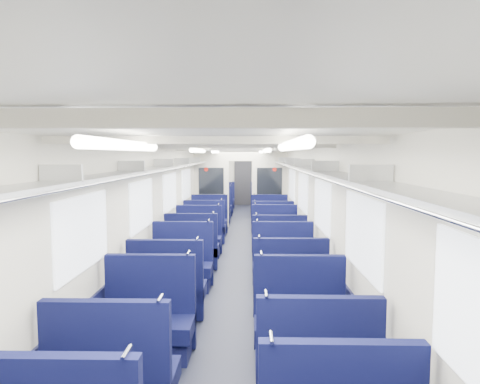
{
  "coord_description": "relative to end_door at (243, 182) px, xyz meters",
  "views": [
    {
      "loc": [
        0.27,
        -9.32,
        2.2
      ],
      "look_at": [
        0.02,
        2.14,
        1.18
      ],
      "focal_mm": 31.7,
      "sensor_mm": 36.0,
      "label": 1
    }
  ],
  "objects": [
    {
      "name": "windows",
      "position": [
        0.0,
        -9.4,
        0.42
      ],
      "size": [
        2.78,
        15.6,
        0.75
      ],
      "color": "white",
      "rests_on": "wall_left"
    },
    {
      "name": "dado_right",
      "position": [
        1.39,
        -8.94,
        -0.65
      ],
      "size": [
        0.03,
        17.9,
        0.7
      ],
      "primitive_type": "cube",
      "color": "black",
      "rests_on": "floor"
    },
    {
      "name": "seat_17",
      "position": [
        0.83,
        -8.1,
        -0.66
      ],
      "size": [
        1.0,
        0.55,
        1.12
      ],
      "color": "#0B0F38",
      "rests_on": "floor"
    },
    {
      "name": "bulkhead",
      "position": [
        -0.0,
        -5.53,
        0.23
      ],
      "size": [
        2.8,
        0.1,
        2.35
      ],
      "color": "beige",
      "rests_on": "floor"
    },
    {
      "name": "seat_18",
      "position": [
        -0.83,
        -6.8,
        -0.66
      ],
      "size": [
        1.0,
        0.55,
        1.12
      ],
      "color": "#0B0F38",
      "rests_on": "floor"
    },
    {
      "name": "floor",
      "position": [
        0.0,
        -8.94,
        -1.0
      ],
      "size": [
        2.8,
        18.0,
        0.01
      ],
      "primitive_type": "cube",
      "color": "black",
      "rests_on": "ground"
    },
    {
      "name": "seat_15",
      "position": [
        0.83,
        -9.08,
        -0.66
      ],
      "size": [
        1.0,
        0.55,
        1.12
      ],
      "color": "#0B0F38",
      "rests_on": "floor"
    },
    {
      "name": "ceiling",
      "position": [
        0.0,
        -8.94,
        1.35
      ],
      "size": [
        2.8,
        18.0,
        0.01
      ],
      "primitive_type": "cube",
      "color": "silver",
      "rests_on": "wall_left"
    },
    {
      "name": "seat_23",
      "position": [
        0.83,
        -3.62,
        -0.66
      ],
      "size": [
        1.0,
        0.55,
        1.12
      ],
      "color": "#0B0F38",
      "rests_on": "floor"
    },
    {
      "name": "seat_11",
      "position": [
        0.83,
        -11.46,
        -0.66
      ],
      "size": [
        1.0,
        0.55,
        1.12
      ],
      "color": "#0B0F38",
      "rests_on": "floor"
    },
    {
      "name": "wall_left",
      "position": [
        -1.4,
        -8.94,
        0.18
      ],
      "size": [
        0.02,
        18.0,
        2.35
      ],
      "primitive_type": "cube",
      "color": "beige",
      "rests_on": "floor"
    },
    {
      "name": "luggage_rack_right",
      "position": [
        1.21,
        -8.94,
        0.97
      ],
      "size": [
        0.36,
        17.4,
        0.18
      ],
      "color": "#B2B5BA",
      "rests_on": "wall_right"
    },
    {
      "name": "dado_left",
      "position": [
        -1.39,
        -8.94,
        -0.65
      ],
      "size": [
        0.03,
        17.9,
        0.7
      ],
      "primitive_type": "cube",
      "color": "black",
      "rests_on": "floor"
    },
    {
      "name": "seat_16",
      "position": [
        -0.83,
        -7.94,
        -0.66
      ],
      "size": [
        1.0,
        0.55,
        1.12
      ],
      "color": "#0B0F38",
      "rests_on": "floor"
    },
    {
      "name": "ceiling_fittings",
      "position": [
        0.0,
        -9.2,
        1.29
      ],
      "size": [
        2.7,
        16.06,
        0.11
      ],
      "color": "beige",
      "rests_on": "ceiling"
    },
    {
      "name": "seat_20",
      "position": [
        -0.83,
        -4.93,
        -0.66
      ],
      "size": [
        1.0,
        0.55,
        1.12
      ],
      "color": "#0B0F38",
      "rests_on": "floor"
    },
    {
      "name": "wall_right",
      "position": [
        1.4,
        -8.94,
        0.18
      ],
      "size": [
        0.02,
        18.0,
        2.35
      ],
      "primitive_type": "cube",
      "color": "beige",
      "rests_on": "floor"
    },
    {
      "name": "seat_8",
      "position": [
        -0.83,
        -12.71,
        -0.66
      ],
      "size": [
        1.0,
        0.55,
        1.12
      ],
      "color": "#0B0F38",
      "rests_on": "floor"
    },
    {
      "name": "seat_27",
      "position": [
        0.83,
        -1.26,
        -0.66
      ],
      "size": [
        1.0,
        0.55,
        1.12
      ],
      "color": "#0B0F38",
      "rests_on": "floor"
    },
    {
      "name": "seat_19",
      "position": [
        0.83,
        -6.75,
        -0.66
      ],
      "size": [
        1.0,
        0.55,
        1.12
      ],
      "color": "#0B0F38",
      "rests_on": "floor"
    },
    {
      "name": "seat_7",
      "position": [
        0.83,
        -13.8,
        -0.66
      ],
      "size": [
        1.0,
        0.55,
        1.12
      ],
      "color": "#0B0F38",
      "rests_on": "floor"
    },
    {
      "name": "seat_13",
      "position": [
        0.83,
        -10.42,
        -0.66
      ],
      "size": [
        1.0,
        0.55,
        1.12
      ],
      "color": "#0B0F38",
      "rests_on": "floor"
    },
    {
      "name": "seat_24",
      "position": [
        -0.83,
        -2.49,
        -0.66
      ],
      "size": [
        1.0,
        0.55,
        1.12
      ],
      "color": "#0B0F38",
      "rests_on": "floor"
    },
    {
      "name": "wall_far",
      "position": [
        0.0,
        0.06,
        0.18
      ],
      "size": [
        2.8,
        0.02,
        2.35
      ],
      "primitive_type": "cube",
      "color": "beige",
      "rests_on": "floor"
    },
    {
      "name": "seat_6",
      "position": [
        -0.83,
        -13.8,
        -0.66
      ],
      "size": [
        1.0,
        0.55,
        1.12
      ],
      "color": "#0B0F38",
      "rests_on": "floor"
    },
    {
      "name": "seat_21",
      "position": [
        0.83,
        -4.9,
        -0.66
      ],
      "size": [
        1.0,
        0.55,
        1.12
      ],
      "color": "#0B0F38",
      "rests_on": "floor"
    },
    {
      "name": "luggage_rack_left",
      "position": [
        -1.21,
        -8.94,
        0.97
      ],
      "size": [
        0.36,
        17.4,
        0.18
      ],
      "color": "#B2B5BA",
      "rests_on": "wall_left"
    },
    {
      "name": "seat_25",
      "position": [
        0.83,
        -2.48,
        -0.66
      ],
      "size": [
        1.0,
        0.55,
        1.12
      ],
      "color": "#0B0F38",
      "rests_on": "floor"
    },
    {
      "name": "end_door",
      "position": [
        0.0,
        0.0,
        0.0
      ],
      "size": [
        0.75,
        0.06,
        2.0
      ],
      "primitive_type": "cube",
      "color": "black",
      "rests_on": "floor"
    },
    {
      "name": "seat_22",
      "position": [
        -0.83,
        -3.58,
        -0.66
      ],
      "size": [
        1.0,
        0.55,
        1.12
      ],
      "color": "#0B0F38",
      "rests_on": "floor"
    },
    {
      "name": "seat_5",
      "position": [
        0.83,
        -14.89,
        -0.66
      ],
      "size": [
        1.0,
        0.55,
        1.12
      ],
      "color": "#0B0F38",
      "rests_on": "floor"
    },
    {
      "name": "seat_12",
      "position": [
        -0.83,
        -10.25,
        -0.66
      ],
      "size": [
        1.0,
        0.55,
        1.12
      ],
      "color": "#0B0F38",
      "rests_on": "floor"
    },
    {
      "name": "seat_10",
      "position": [
        -0.83,
        -11.49,
        -0.66
      ],
      "size": [
        1.0,
        0.55,
        1.12
      ],
      "color": "#0B0F38",
      "rests_on": "floor"
    },
    {
      "name": "seat_9",
      "position": [
        0.83,
        -12.57,
        -0.66
      ],
      "size": [
        1.0,
        0.55,
        1.12
      ],
      "color": "#0B0F38",
      "rests_on": "floor"
    },
    {
      "name": "seat_14",
      "position": [
        -0.83,
        -9.22,
        -0.66
      ],
      "size": [
        1.0,
        0.55,
        1.12
      ],
      "color": "#0B0F38",
      "rests_on": "floor"
    },
    {
      "name": "seat_26",
      "position": [
        -0.83,
        -1.42,
        -0.66
      ],
      "size": [
        1.0,
        0.55,
        1.12
      ],
      "color": "#0B0F38",
      "rests_on": "floor"
    },
    {
      "name": "seat_4",
      "position": [
        -0.83,
        -15.01,
        -0.66
      ],
      "size": [
        1.0,
        0.55,
        1.12
      ],
      "color": "#0B0F38",
      "rests_on": "floor"
    }
  ]
}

